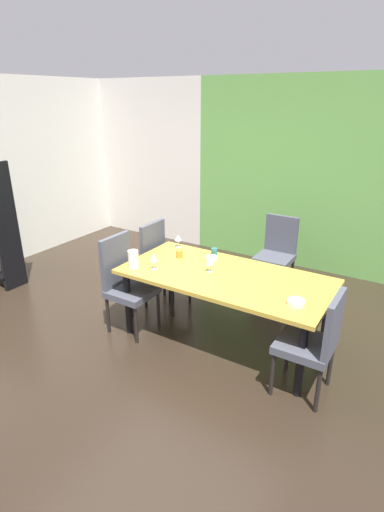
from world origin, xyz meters
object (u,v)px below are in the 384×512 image
Objects in this scene: wine_glass_center at (178,238)px; pitcher_front at (133,259)px; chair_left_far at (161,262)px; chair_right_near at (315,340)px; chair_head_far at (277,251)px; cup_right at (179,254)px; cup_left at (214,252)px; dining_table at (225,282)px; chair_left_near at (125,281)px; wine_glass_near_shelf at (210,261)px; serving_bowl_west at (212,258)px; serving_bowl_rear at (296,302)px; wine_glass_near_window at (154,258)px.

pitcher_front is at bearing -94.20° from wine_glass_center.
chair_left_far reaches higher than chair_right_near.
wine_glass_center is at bearing 51.24° from chair_head_far.
pitcher_front is (-0.05, -0.73, -0.02)m from wine_glass_center.
chair_right_near is 11.38× the size of cup_right.
wine_glass_center reaches higher than cup_left.
pitcher_front is (-0.86, -0.33, 0.17)m from dining_table.
chair_left_near reaches higher than wine_glass_near_shelf.
chair_left_far is 0.64m from chair_left_near.
dining_table is 15.47× the size of serving_bowl_west.
serving_bowl_rear is 1.80× the size of cup_right.
wine_glass_center is (0.19, 0.72, 0.30)m from chair_left_near.
chair_left_near is at bearing -132.53° from cup_left.
chair_left_near reaches higher than cup_left.
pitcher_front is (-0.56, -0.60, 0.08)m from serving_bowl_west.
wine_glass_near_shelf reaches higher than serving_bowl_rear.
pitcher_front is (-0.87, -1.75, 0.30)m from chair_head_far.
wine_glass_center is 0.99× the size of serving_bowl_rear.
wine_glass_near_shelf is 0.33m from serving_bowl_west.
wine_glass_center is 1.92× the size of cup_left.
cup_left is (-0.18, 0.42, -0.08)m from wine_glass_near_shelf.
wine_glass_center is at bearing 68.29° from chair_right_near.
serving_bowl_rear is (1.44, 0.03, -0.10)m from wine_glass_near_window.
wine_glass_near_shelf is at bearing 25.70° from wine_glass_near_window.
chair_left_far is 0.49m from cup_right.
chair_right_near is 12.24× the size of cup_left.
chair_head_far reaches higher than wine_glass_near_shelf.
chair_left_far is 0.71m from cup_left.
pitcher_front is at bearing -176.11° from serving_bowl_rear.
chair_left_near reaches higher than dining_table.
chair_left_far is 0.73m from pitcher_front.
wine_glass_center is at bearing 85.80° from pitcher_front.
chair_right_near reaches higher than cup_left.
serving_bowl_rear is 1.28m from cup_left.
wine_glass_near_shelf is 1.09× the size of serving_bowl_rear.
wine_glass_near_window is at bearing 87.76° from chair_right_near.
dining_table is 13.70× the size of wine_glass_center.
serving_bowl_west is (0.36, 0.52, -0.11)m from wine_glass_near_window.
cup_left is (0.28, 0.27, -0.00)m from cup_right.
dining_table is at bearing 21.17° from wine_glass_near_window.
dining_table is 11.03× the size of pitcher_front.
wine_glass_center is at bearing 164.85° from chair_left_near.
chair_head_far is at bearing 83.08° from wine_glass_near_shelf.
chair_head_far reaches higher than serving_bowl_rear.
cup_left is 0.42× the size of pitcher_front.
chair_left_near is 0.94m from serving_bowl_west.
chair_right_near is at bearing -15.73° from cup_right.
dining_table is at bearing 72.14° from chair_right_near.
pitcher_front is at bearing -117.35° from cup_right.
wine_glass_center is 0.47m from cup_left.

